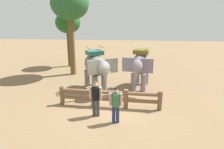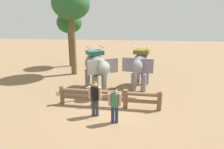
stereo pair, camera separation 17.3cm
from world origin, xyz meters
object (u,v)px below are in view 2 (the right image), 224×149
(tourist_man_in_blue, at_px, (95,96))
(tree_far_left, at_px, (69,24))
(tourist_woman_in_black, at_px, (115,103))
(log_fence, at_px, (109,97))
(elephant_near_left, at_px, (96,66))
(elephant_center, at_px, (141,65))
(tree_back_center, at_px, (71,5))

(tourist_man_in_blue, xyz_separation_m, tree_far_left, (-4.18, 10.03, 2.96))
(tourist_woman_in_black, distance_m, tourist_man_in_blue, 1.18)
(log_fence, height_order, elephant_near_left, elephant_near_left)
(elephant_near_left, distance_m, elephant_center, 2.95)
(tourist_man_in_blue, distance_m, tree_back_center, 9.11)
(tree_far_left, height_order, tree_back_center, tree_back_center)
(elephant_near_left, distance_m, tourist_man_in_blue, 3.73)
(elephant_center, relative_size, tourist_man_in_blue, 1.89)
(elephant_center, xyz_separation_m, tourist_man_in_blue, (-2.30, -4.32, -0.57))
(tourist_woman_in_black, relative_size, tree_back_center, 0.25)
(tree_back_center, bearing_deg, tourist_man_in_blue, -66.77)
(elephant_near_left, bearing_deg, tree_far_left, 119.48)
(tree_back_center, bearing_deg, elephant_near_left, -55.01)
(tourist_man_in_blue, relative_size, tree_back_center, 0.26)
(log_fence, bearing_deg, tree_back_center, 120.72)
(tourist_woman_in_black, distance_m, tree_back_center, 9.98)
(log_fence, distance_m, tree_back_center, 8.74)
(elephant_center, bearing_deg, log_fence, -118.26)
(elephant_near_left, distance_m, tourist_woman_in_black, 4.56)
(tourist_woman_in_black, bearing_deg, tourist_man_in_blue, 150.32)
(elephant_center, height_order, tree_back_center, tree_back_center)
(tourist_woman_in_black, relative_size, tree_far_left, 0.34)
(log_fence, distance_m, elephant_near_left, 2.98)
(tree_far_left, xyz_separation_m, tree_back_center, (1.05, -2.73, 1.51))
(tourist_woman_in_black, bearing_deg, elephant_center, 75.39)
(elephant_center, distance_m, tourist_man_in_blue, 4.92)
(log_fence, height_order, tree_back_center, tree_back_center)
(log_fence, relative_size, tree_back_center, 0.81)
(tourist_woman_in_black, bearing_deg, tree_back_center, 117.80)
(elephant_center, height_order, tree_far_left, tree_far_left)
(log_fence, distance_m, tourist_man_in_blue, 1.30)
(tourist_woman_in_black, xyz_separation_m, tree_far_left, (-5.21, 10.61, 3.00))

